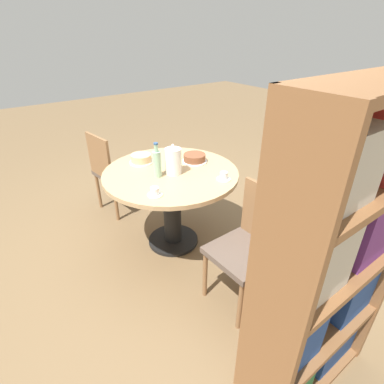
% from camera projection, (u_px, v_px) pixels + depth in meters
% --- Properties ---
extents(ground_plane, '(14.00, 14.00, 0.00)m').
position_uv_depth(ground_plane, '(173.00, 241.00, 2.89)').
color(ground_plane, brown).
extents(dining_table, '(1.15, 1.15, 0.74)m').
position_uv_depth(dining_table, '(171.00, 189.00, 2.61)').
color(dining_table, black).
rests_on(dining_table, ground_plane).
extents(chair_a, '(0.47, 0.47, 0.89)m').
position_uv_depth(chair_a, '(113.00, 170.00, 3.16)').
color(chair_a, olive).
rests_on(chair_a, ground_plane).
extents(chair_b, '(0.43, 0.43, 0.89)m').
position_uv_depth(chair_b, '(249.00, 245.00, 2.08)').
color(chair_b, olive).
rests_on(chair_b, ground_plane).
extents(bookshelf, '(0.84, 0.28, 1.67)m').
position_uv_depth(bookshelf, '(328.00, 270.00, 1.39)').
color(bookshelf, brown).
rests_on(bookshelf, ground_plane).
extents(coffee_pot, '(0.13, 0.13, 0.26)m').
position_uv_depth(coffee_pot, '(173.00, 160.00, 2.44)').
color(coffee_pot, white).
rests_on(coffee_pot, dining_table).
extents(water_bottle, '(0.07, 0.07, 0.29)m').
position_uv_depth(water_bottle, '(157.00, 163.00, 2.39)').
color(water_bottle, '#99C6A3').
rests_on(water_bottle, dining_table).
extents(cake_main, '(0.23, 0.23, 0.07)m').
position_uv_depth(cake_main, '(195.00, 158.00, 2.69)').
color(cake_main, white).
rests_on(cake_main, dining_table).
extents(cake_second, '(0.21, 0.21, 0.08)m').
position_uv_depth(cake_second, '(141.00, 159.00, 2.67)').
color(cake_second, white).
rests_on(cake_second, dining_table).
extents(cup_a, '(0.11, 0.11, 0.06)m').
position_uv_depth(cup_a, '(155.00, 192.00, 2.16)').
color(cup_a, white).
rests_on(cup_a, dining_table).
extents(cup_b, '(0.11, 0.11, 0.06)m').
position_uv_depth(cup_b, '(224.00, 177.00, 2.38)').
color(cup_b, white).
rests_on(cup_b, dining_table).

